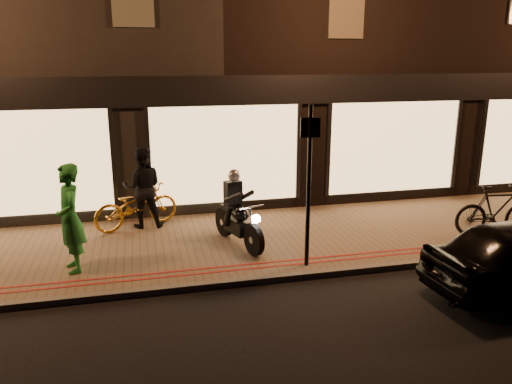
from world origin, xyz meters
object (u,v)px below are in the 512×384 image
sign_post (309,179)px  bicycle_gold (136,206)px  person_green (70,218)px  motorcycle (237,216)px

sign_post → bicycle_gold: sign_post is taller
sign_post → person_green: size_ratio=1.50×
motorcycle → person_green: (-3.18, -0.59, 0.38)m
motorcycle → person_green: 3.25m
sign_post → person_green: 4.35m
bicycle_gold → person_green: person_green is taller
motorcycle → person_green: size_ratio=0.95×
motorcycle → person_green: person_green is taller
motorcycle → sign_post: bearing=-69.2°
bicycle_gold → motorcycle: bearing=-150.8°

